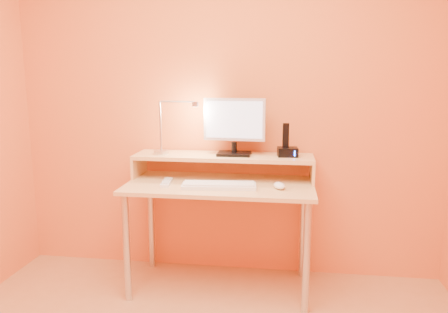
# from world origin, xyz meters

# --- Properties ---
(wall_back) EXTENTS (3.00, 0.04, 2.50)m
(wall_back) POSITION_xyz_m (0.00, 1.50, 1.25)
(wall_back) COLOR orange
(wall_back) RESTS_ON floor
(desk_leg_fl) EXTENTS (0.04, 0.04, 0.69)m
(desk_leg_fl) POSITION_xyz_m (-0.55, 0.93, 0.35)
(desk_leg_fl) COLOR silver
(desk_leg_fl) RESTS_ON floor
(desk_leg_fr) EXTENTS (0.04, 0.04, 0.69)m
(desk_leg_fr) POSITION_xyz_m (0.55, 0.93, 0.35)
(desk_leg_fr) COLOR silver
(desk_leg_fr) RESTS_ON floor
(desk_leg_bl) EXTENTS (0.04, 0.04, 0.69)m
(desk_leg_bl) POSITION_xyz_m (-0.55, 1.43, 0.35)
(desk_leg_bl) COLOR silver
(desk_leg_bl) RESTS_ON floor
(desk_leg_br) EXTENTS (0.04, 0.04, 0.69)m
(desk_leg_br) POSITION_xyz_m (0.55, 1.43, 0.35)
(desk_leg_br) COLOR silver
(desk_leg_br) RESTS_ON floor
(desk_lower) EXTENTS (1.20, 0.60, 0.02)m
(desk_lower) POSITION_xyz_m (0.00, 1.18, 0.71)
(desk_lower) COLOR #DAB979
(desk_lower) RESTS_ON floor
(shelf_riser_left) EXTENTS (0.02, 0.30, 0.14)m
(shelf_riser_left) POSITION_xyz_m (-0.59, 1.33, 0.79)
(shelf_riser_left) COLOR #DAB979
(shelf_riser_left) RESTS_ON desk_lower
(shelf_riser_right) EXTENTS (0.02, 0.30, 0.14)m
(shelf_riser_right) POSITION_xyz_m (0.59, 1.33, 0.79)
(shelf_riser_right) COLOR #DAB979
(shelf_riser_right) RESTS_ON desk_lower
(desk_shelf) EXTENTS (1.20, 0.30, 0.02)m
(desk_shelf) POSITION_xyz_m (0.00, 1.33, 0.87)
(desk_shelf) COLOR #DAB979
(desk_shelf) RESTS_ON desk_lower
(monitor_foot) EXTENTS (0.22, 0.16, 0.02)m
(monitor_foot) POSITION_xyz_m (0.07, 1.33, 0.89)
(monitor_foot) COLOR black
(monitor_foot) RESTS_ON desk_shelf
(monitor_neck) EXTENTS (0.04, 0.04, 0.07)m
(monitor_neck) POSITION_xyz_m (0.07, 1.33, 0.93)
(monitor_neck) COLOR black
(monitor_neck) RESTS_ON monitor_foot
(monitor_panel) EXTENTS (0.41, 0.06, 0.28)m
(monitor_panel) POSITION_xyz_m (0.07, 1.34, 1.12)
(monitor_panel) COLOR silver
(monitor_panel) RESTS_ON monitor_neck
(monitor_back) EXTENTS (0.37, 0.03, 0.24)m
(monitor_back) POSITION_xyz_m (0.07, 1.36, 1.12)
(monitor_back) COLOR black
(monitor_back) RESTS_ON monitor_panel
(monitor_screen) EXTENTS (0.37, 0.02, 0.24)m
(monitor_screen) POSITION_xyz_m (0.07, 1.32, 1.12)
(monitor_screen) COLOR silver
(monitor_screen) RESTS_ON monitor_panel
(lamp_base) EXTENTS (0.10, 0.10, 0.02)m
(lamp_base) POSITION_xyz_m (-0.42, 1.30, 0.89)
(lamp_base) COLOR silver
(lamp_base) RESTS_ON desk_shelf
(lamp_post) EXTENTS (0.01, 0.01, 0.33)m
(lamp_post) POSITION_xyz_m (-0.42, 1.30, 1.07)
(lamp_post) COLOR silver
(lamp_post) RESTS_ON lamp_base
(lamp_arm) EXTENTS (0.24, 0.01, 0.01)m
(lamp_arm) POSITION_xyz_m (-0.30, 1.30, 1.24)
(lamp_arm) COLOR silver
(lamp_arm) RESTS_ON lamp_post
(lamp_head) EXTENTS (0.04, 0.04, 0.03)m
(lamp_head) POSITION_xyz_m (-0.18, 1.30, 1.22)
(lamp_head) COLOR silver
(lamp_head) RESTS_ON lamp_arm
(lamp_bulb) EXTENTS (0.03, 0.03, 0.00)m
(lamp_bulb) POSITION_xyz_m (-0.18, 1.30, 1.20)
(lamp_bulb) COLOR #FFEAC6
(lamp_bulb) RESTS_ON lamp_head
(phone_dock) EXTENTS (0.14, 0.11, 0.06)m
(phone_dock) POSITION_xyz_m (0.43, 1.33, 0.91)
(phone_dock) COLOR black
(phone_dock) RESTS_ON desk_shelf
(phone_handset) EXTENTS (0.04, 0.03, 0.16)m
(phone_handset) POSITION_xyz_m (0.41, 1.33, 1.02)
(phone_handset) COLOR black
(phone_handset) RESTS_ON phone_dock
(phone_led) EXTENTS (0.01, 0.00, 0.04)m
(phone_led) POSITION_xyz_m (0.47, 1.28, 0.91)
(phone_led) COLOR #2573FF
(phone_led) RESTS_ON phone_dock
(keyboard) EXTENTS (0.47, 0.19, 0.02)m
(keyboard) POSITION_xyz_m (0.01, 1.07, 0.73)
(keyboard) COLOR white
(keyboard) RESTS_ON desk_lower
(mouse) EXTENTS (0.10, 0.13, 0.04)m
(mouse) POSITION_xyz_m (0.38, 1.10, 0.74)
(mouse) COLOR white
(mouse) RESTS_ON desk_lower
(remote_control) EXTENTS (0.07, 0.20, 0.02)m
(remote_control) POSITION_xyz_m (-0.34, 1.12, 0.73)
(remote_control) COLOR white
(remote_control) RESTS_ON desk_lower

